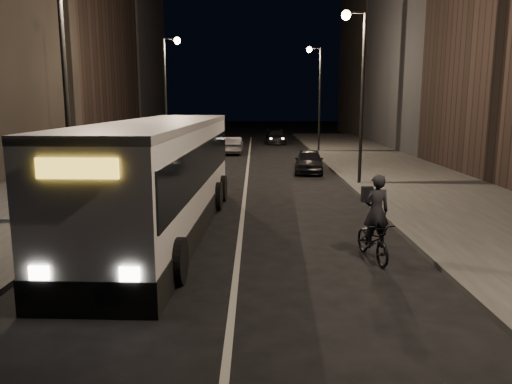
{
  "coord_description": "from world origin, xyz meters",
  "views": [
    {
      "loc": [
        0.46,
        -12.27,
        4.14
      ],
      "look_at": [
        0.49,
        2.12,
        1.5
      ],
      "focal_mm": 35.0,
      "sensor_mm": 36.0,
      "label": 1
    }
  ],
  "objects_px": {
    "streetlight_right_mid": "(358,74)",
    "car_near": "(309,161)",
    "streetlight_right_far": "(317,85)",
    "streetlight_left_far": "(169,82)",
    "streetlight_left_near": "(72,61)",
    "city_bus": "(161,173)",
    "cyclist_on_bicycle": "(374,232)",
    "car_far": "(276,137)",
    "car_mid": "(233,145)"
  },
  "relations": [
    {
      "from": "streetlight_right_far",
      "to": "city_bus",
      "type": "distance_m",
      "value": 26.2
    },
    {
      "from": "streetlight_left_near",
      "to": "car_far",
      "type": "xyz_separation_m",
      "value": [
        7.83,
        32.31,
        -4.7
      ]
    },
    {
      "from": "car_far",
      "to": "cyclist_on_bicycle",
      "type": "bearing_deg",
      "value": -89.49
    },
    {
      "from": "city_bus",
      "to": "streetlight_left_far",
      "type": "bearing_deg",
      "value": 100.95
    },
    {
      "from": "streetlight_left_far",
      "to": "cyclist_on_bicycle",
      "type": "bearing_deg",
      "value": -67.68
    },
    {
      "from": "streetlight_right_far",
      "to": "streetlight_left_far",
      "type": "bearing_deg",
      "value": -150.64
    },
    {
      "from": "streetlight_right_far",
      "to": "city_bus",
      "type": "bearing_deg",
      "value": -107.56
    },
    {
      "from": "streetlight_left_far",
      "to": "car_near",
      "type": "distance_m",
      "value": 11.47
    },
    {
      "from": "streetlight_left_near",
      "to": "car_near",
      "type": "xyz_separation_m",
      "value": [
        8.93,
        12.54,
        -4.68
      ]
    },
    {
      "from": "city_bus",
      "to": "car_near",
      "type": "xyz_separation_m",
      "value": [
        6.1,
        13.3,
        -1.23
      ]
    },
    {
      "from": "streetlight_left_far",
      "to": "car_mid",
      "type": "height_order",
      "value": "streetlight_left_far"
    },
    {
      "from": "cyclist_on_bicycle",
      "to": "car_far",
      "type": "height_order",
      "value": "cyclist_on_bicycle"
    },
    {
      "from": "streetlight_left_near",
      "to": "city_bus",
      "type": "relative_size",
      "value": 0.62
    },
    {
      "from": "car_near",
      "to": "car_far",
      "type": "distance_m",
      "value": 19.81
    },
    {
      "from": "cyclist_on_bicycle",
      "to": "streetlight_left_near",
      "type": "bearing_deg",
      "value": 148.35
    },
    {
      "from": "cyclist_on_bicycle",
      "to": "car_mid",
      "type": "xyz_separation_m",
      "value": [
        -4.85,
        26.68,
        -0.1
      ]
    },
    {
      "from": "cyclist_on_bicycle",
      "to": "car_mid",
      "type": "height_order",
      "value": "cyclist_on_bicycle"
    },
    {
      "from": "streetlight_left_near",
      "to": "streetlight_right_far",
      "type": "bearing_deg",
      "value": 66.04
    },
    {
      "from": "streetlight_right_far",
      "to": "car_near",
      "type": "distance_m",
      "value": 12.5
    },
    {
      "from": "streetlight_right_far",
      "to": "car_far",
      "type": "xyz_separation_m",
      "value": [
        -2.84,
        8.31,
        -4.7
      ]
    },
    {
      "from": "streetlight_right_mid",
      "to": "city_bus",
      "type": "xyz_separation_m",
      "value": [
        -7.83,
        -8.76,
        -3.45
      ]
    },
    {
      "from": "streetlight_left_near",
      "to": "car_mid",
      "type": "height_order",
      "value": "streetlight_left_near"
    },
    {
      "from": "streetlight_right_far",
      "to": "streetlight_left_near",
      "type": "relative_size",
      "value": 1.0
    },
    {
      "from": "streetlight_right_mid",
      "to": "streetlight_left_far",
      "type": "distance_m",
      "value": 14.62
    },
    {
      "from": "car_near",
      "to": "streetlight_left_near",
      "type": "bearing_deg",
      "value": -119.08
    },
    {
      "from": "car_mid",
      "to": "city_bus",
      "type": "bearing_deg",
      "value": 87.68
    },
    {
      "from": "streetlight_left_far",
      "to": "streetlight_right_far",
      "type": "bearing_deg",
      "value": 29.36
    },
    {
      "from": "streetlight_right_mid",
      "to": "city_bus",
      "type": "height_order",
      "value": "streetlight_right_mid"
    },
    {
      "from": "streetlight_left_near",
      "to": "cyclist_on_bicycle",
      "type": "relative_size",
      "value": 3.52
    },
    {
      "from": "streetlight_right_far",
      "to": "car_near",
      "type": "height_order",
      "value": "streetlight_right_far"
    },
    {
      "from": "streetlight_left_far",
      "to": "car_mid",
      "type": "relative_size",
      "value": 2.0
    },
    {
      "from": "city_bus",
      "to": "streetlight_right_far",
      "type": "bearing_deg",
      "value": 74.81
    },
    {
      "from": "streetlight_right_mid",
      "to": "city_bus",
      "type": "distance_m",
      "value": 12.25
    },
    {
      "from": "streetlight_left_far",
      "to": "city_bus",
      "type": "height_order",
      "value": "streetlight_left_far"
    },
    {
      "from": "car_near",
      "to": "streetlight_left_far",
      "type": "bearing_deg",
      "value": 154.94
    },
    {
      "from": "streetlight_right_mid",
      "to": "cyclist_on_bicycle",
      "type": "height_order",
      "value": "streetlight_right_mid"
    },
    {
      "from": "streetlight_left_near",
      "to": "city_bus",
      "type": "bearing_deg",
      "value": -15.03
    },
    {
      "from": "streetlight_right_far",
      "to": "car_near",
      "type": "bearing_deg",
      "value": -98.59
    },
    {
      "from": "city_bus",
      "to": "car_near",
      "type": "relative_size",
      "value": 3.29
    },
    {
      "from": "streetlight_right_mid",
      "to": "cyclist_on_bicycle",
      "type": "distance_m",
      "value": 12.67
    },
    {
      "from": "streetlight_right_far",
      "to": "streetlight_left_near",
      "type": "distance_m",
      "value": 26.26
    },
    {
      "from": "streetlight_right_mid",
      "to": "car_near",
      "type": "height_order",
      "value": "streetlight_right_mid"
    },
    {
      "from": "car_mid",
      "to": "streetlight_right_mid",
      "type": "bearing_deg",
      "value": 114.4
    },
    {
      "from": "streetlight_left_near",
      "to": "car_near",
      "type": "distance_m",
      "value": 16.09
    },
    {
      "from": "streetlight_right_mid",
      "to": "car_far",
      "type": "height_order",
      "value": "streetlight_right_mid"
    },
    {
      "from": "streetlight_left_far",
      "to": "cyclist_on_bicycle",
      "type": "relative_size",
      "value": 3.52
    },
    {
      "from": "streetlight_left_far",
      "to": "car_far",
      "type": "distance_m",
      "value": 16.98
    },
    {
      "from": "streetlight_left_far",
      "to": "city_bus",
      "type": "bearing_deg",
      "value": -81.42
    },
    {
      "from": "streetlight_right_far",
      "to": "streetlight_right_mid",
      "type": "bearing_deg",
      "value": -90.0
    },
    {
      "from": "cyclist_on_bicycle",
      "to": "car_far",
      "type": "distance_m",
      "value": 36.0
    }
  ]
}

